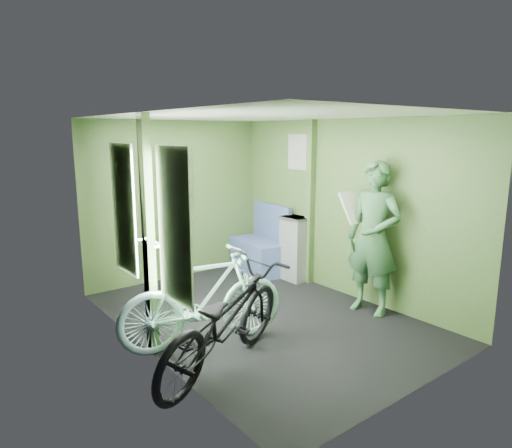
% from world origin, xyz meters
% --- Properties ---
extents(room, '(4.00, 4.02, 2.31)m').
position_xyz_m(room, '(-0.04, 0.04, 1.44)').
color(room, black).
rests_on(room, ground).
extents(bicycle_black, '(2.03, 1.47, 1.07)m').
position_xyz_m(bicycle_black, '(-1.01, -0.75, 0.00)').
color(bicycle_black, black).
rests_on(bicycle_black, ground).
extents(bicycle_mint, '(1.78, 0.89, 1.04)m').
position_xyz_m(bicycle_mint, '(-0.91, -0.21, 0.00)').
color(bicycle_mint, '#8EC9B4').
rests_on(bicycle_mint, ground).
extents(passenger, '(0.53, 0.79, 1.82)m').
position_xyz_m(passenger, '(1.15, -0.66, 0.91)').
color(passenger, '#325D38').
rests_on(passenger, ground).
extents(waste_box, '(0.28, 0.39, 0.94)m').
position_xyz_m(waste_box, '(1.26, 0.80, 0.47)').
color(waste_box, slate).
rests_on(waste_box, ground).
extents(bench_seat, '(0.66, 1.04, 1.04)m').
position_xyz_m(bench_seat, '(1.15, 1.45, 0.31)').
color(bench_seat, navy).
rests_on(bench_seat, ground).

